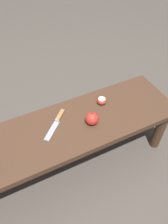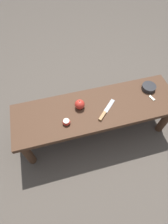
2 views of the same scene
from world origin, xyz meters
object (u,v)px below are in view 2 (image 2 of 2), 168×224
object	(u,v)px
knife	(105,113)
apple_whole	(80,104)
apple_cut	(66,122)
bowl	(149,87)
wooden_bench	(97,112)

from	to	relation	value
knife	apple_whole	world-z (taller)	apple_whole
apple_cut	apple_whole	bearing A→B (deg)	-138.16
knife	apple_whole	bearing A→B (deg)	104.90
bowl	apple_whole	bearing A→B (deg)	3.61
knife	bowl	xyz separation A→B (m)	(-0.46, -0.15, 0.01)
knife	apple_whole	xyz separation A→B (m)	(0.18, -0.11, 0.03)
apple_cut	knife	bearing A→B (deg)	-177.49
knife	bowl	size ratio (longest dim) A/B	1.60
wooden_bench	bowl	distance (m)	0.51
wooden_bench	apple_cut	size ratio (longest dim) A/B	23.03
apple_cut	bowl	world-z (taller)	apple_cut
knife	apple_whole	distance (m)	0.21
apple_whole	bowl	size ratio (longest dim) A/B	0.76
knife	bowl	world-z (taller)	bowl
knife	apple_cut	xyz separation A→B (m)	(0.31, 0.01, 0.01)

